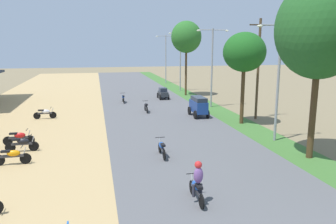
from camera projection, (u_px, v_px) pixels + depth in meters
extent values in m
cylinder|color=black|center=(26.00, 159.00, 16.72)|extent=(0.56, 0.06, 0.56)
cube|color=#333338|center=(12.00, 156.00, 16.55)|extent=(1.12, 0.12, 0.12)
ellipsoid|color=orange|center=(14.00, 153.00, 16.54)|extent=(0.64, 0.28, 0.32)
cube|color=black|center=(6.00, 151.00, 16.44)|extent=(0.44, 0.20, 0.10)
cylinder|color=#A5A8AD|center=(24.00, 154.00, 16.65)|extent=(0.26, 0.05, 0.68)
cylinder|color=black|center=(22.00, 147.00, 16.57)|extent=(0.04, 0.54, 0.04)
cylinder|color=black|center=(34.00, 146.00, 18.77)|extent=(0.56, 0.06, 0.56)
cylinder|color=black|center=(10.00, 148.00, 18.51)|extent=(0.56, 0.06, 0.56)
cube|color=#333338|center=(22.00, 144.00, 18.60)|extent=(1.12, 0.12, 0.12)
ellipsoid|color=black|center=(23.00, 141.00, 18.59)|extent=(0.64, 0.28, 0.32)
cube|color=black|center=(16.00, 140.00, 18.49)|extent=(0.44, 0.20, 0.10)
cylinder|color=#A5A8AD|center=(32.00, 142.00, 18.70)|extent=(0.26, 0.05, 0.68)
cylinder|color=black|center=(31.00, 135.00, 18.62)|extent=(0.04, 0.54, 0.04)
cylinder|color=black|center=(30.00, 140.00, 20.04)|extent=(0.56, 0.06, 0.56)
cylinder|color=black|center=(8.00, 141.00, 19.78)|extent=(0.56, 0.06, 0.56)
cube|color=#333338|center=(19.00, 138.00, 19.87)|extent=(1.12, 0.12, 0.12)
ellipsoid|color=red|center=(20.00, 135.00, 19.86)|extent=(0.64, 0.28, 0.32)
cube|color=black|center=(13.00, 134.00, 19.76)|extent=(0.44, 0.20, 0.10)
cylinder|color=#A5A8AD|center=(28.00, 136.00, 19.97)|extent=(0.26, 0.05, 0.68)
cylinder|color=black|center=(27.00, 130.00, 19.88)|extent=(0.04, 0.54, 0.04)
cylinder|color=black|center=(53.00, 115.00, 27.15)|extent=(0.56, 0.06, 0.56)
cylinder|color=black|center=(37.00, 116.00, 26.89)|extent=(0.56, 0.06, 0.56)
cube|color=#333338|center=(45.00, 113.00, 26.98)|extent=(1.12, 0.12, 0.12)
ellipsoid|color=silver|center=(46.00, 112.00, 26.97)|extent=(0.64, 0.28, 0.32)
cube|color=black|center=(41.00, 110.00, 26.87)|extent=(0.44, 0.20, 0.10)
cylinder|color=#A5A8AD|center=(52.00, 112.00, 27.08)|extent=(0.26, 0.05, 0.68)
cylinder|color=black|center=(51.00, 107.00, 27.00)|extent=(0.04, 0.54, 0.04)
cylinder|color=#4C351E|center=(313.00, 109.00, 17.21)|extent=(0.34, 0.34, 5.31)
ellipsoid|color=#225723|center=(320.00, 29.00, 16.42)|extent=(4.40, 4.40, 5.01)
cylinder|color=#4C351E|center=(243.00, 94.00, 25.06)|extent=(0.28, 0.28, 4.60)
ellipsoid|color=#1B571B|center=(244.00, 52.00, 24.45)|extent=(3.15, 3.15, 2.92)
cylinder|color=#4C351E|center=(186.00, 71.00, 39.37)|extent=(0.24, 0.24, 5.84)
ellipsoid|color=#286524|center=(186.00, 37.00, 38.59)|extent=(3.52, 3.52, 3.67)
cylinder|color=gray|center=(278.00, 83.00, 20.23)|extent=(0.16, 0.16, 7.20)
cylinder|color=gray|center=(271.00, 25.00, 19.40)|extent=(1.40, 0.08, 0.08)
ellipsoid|color=silver|center=(260.00, 26.00, 19.27)|extent=(0.36, 0.20, 0.14)
cylinder|color=gray|center=(293.00, 25.00, 19.69)|extent=(1.40, 0.08, 0.08)
ellipsoid|color=silver|center=(303.00, 27.00, 19.85)|extent=(0.36, 0.20, 0.14)
cylinder|color=gray|center=(212.00, 68.00, 31.62)|extent=(0.16, 0.16, 7.46)
cylinder|color=gray|center=(206.00, 30.00, 30.77)|extent=(1.40, 0.08, 0.08)
ellipsoid|color=silver|center=(198.00, 30.00, 30.64)|extent=(0.36, 0.20, 0.14)
cylinder|color=gray|center=(220.00, 30.00, 31.06)|extent=(1.40, 0.08, 0.08)
ellipsoid|color=silver|center=(227.00, 31.00, 31.22)|extent=(0.36, 0.20, 0.14)
cylinder|color=gray|center=(180.00, 62.00, 43.23)|extent=(0.16, 0.16, 7.61)
cylinder|color=gray|center=(175.00, 33.00, 42.36)|extent=(1.40, 0.08, 0.08)
ellipsoid|color=silver|center=(170.00, 33.00, 42.23)|extent=(0.36, 0.20, 0.14)
cylinder|color=gray|center=(186.00, 33.00, 42.66)|extent=(1.40, 0.08, 0.08)
ellipsoid|color=silver|center=(191.00, 33.00, 42.82)|extent=(0.36, 0.20, 0.14)
cylinder|color=gray|center=(166.00, 59.00, 52.08)|extent=(0.16, 0.16, 7.46)
cylinder|color=gray|center=(161.00, 36.00, 51.23)|extent=(1.40, 0.08, 0.08)
ellipsoid|color=silver|center=(157.00, 36.00, 51.10)|extent=(0.36, 0.20, 0.14)
cylinder|color=gray|center=(170.00, 36.00, 51.52)|extent=(1.40, 0.08, 0.08)
ellipsoid|color=silver|center=(175.00, 37.00, 51.68)|extent=(0.36, 0.20, 0.14)
cylinder|color=brown|center=(258.00, 70.00, 26.56)|extent=(0.20, 0.20, 8.01)
cube|color=#473323|center=(260.00, 25.00, 25.87)|extent=(1.80, 0.10, 0.10)
cube|color=navy|center=(198.00, 106.00, 27.74)|extent=(0.95, 2.40, 0.95)
cube|color=#232B38|center=(199.00, 99.00, 27.52)|extent=(0.87, 2.00, 0.35)
cylinder|color=black|center=(208.00, 114.00, 27.13)|extent=(0.12, 0.68, 0.68)
cylinder|color=black|center=(195.00, 115.00, 26.90)|extent=(0.12, 0.68, 0.68)
cylinder|color=black|center=(201.00, 110.00, 28.78)|extent=(0.12, 0.68, 0.68)
cylinder|color=black|center=(189.00, 111.00, 28.56)|extent=(0.12, 0.68, 0.68)
cube|color=#282D33|center=(163.00, 94.00, 37.00)|extent=(0.84, 1.95, 0.50)
cube|color=#232B38|center=(163.00, 90.00, 36.95)|extent=(0.77, 1.10, 0.40)
cylinder|color=black|center=(168.00, 97.00, 36.48)|extent=(0.10, 0.60, 0.60)
cylinder|color=black|center=(160.00, 97.00, 36.28)|extent=(0.10, 0.60, 0.60)
cylinder|color=black|center=(166.00, 95.00, 37.82)|extent=(0.10, 0.60, 0.60)
cylinder|color=black|center=(158.00, 95.00, 37.63)|extent=(0.10, 0.60, 0.60)
cylinder|color=black|center=(192.00, 187.00, 13.27)|extent=(0.06, 0.56, 0.56)
cylinder|color=black|center=(201.00, 201.00, 12.08)|extent=(0.06, 0.56, 0.56)
cube|color=#333338|center=(197.00, 190.00, 12.64)|extent=(0.12, 1.12, 0.12)
ellipsoid|color=#1E4CA5|center=(196.00, 185.00, 12.69)|extent=(0.28, 0.64, 0.32)
cube|color=black|center=(199.00, 186.00, 12.32)|extent=(0.20, 0.44, 0.10)
cylinder|color=#A5A8AD|center=(192.00, 182.00, 13.16)|extent=(0.05, 0.26, 0.68)
cylinder|color=black|center=(193.00, 173.00, 13.03)|extent=(0.54, 0.04, 0.04)
ellipsoid|color=#724C8C|center=(198.00, 175.00, 12.32)|extent=(0.36, 0.28, 0.64)
sphere|color=red|center=(198.00, 165.00, 12.28)|extent=(0.28, 0.28, 0.28)
cylinder|color=#2D2D38|center=(194.00, 191.00, 12.51)|extent=(0.12, 0.12, 0.48)
cylinder|color=#2D2D38|center=(201.00, 190.00, 12.57)|extent=(0.12, 0.12, 0.48)
cylinder|color=black|center=(160.00, 148.00, 18.39)|extent=(0.06, 0.56, 0.56)
cylinder|color=black|center=(164.00, 155.00, 17.20)|extent=(0.06, 0.56, 0.56)
cube|color=#333338|center=(162.00, 148.00, 17.76)|extent=(0.12, 1.12, 0.12)
ellipsoid|color=#1E4CA5|center=(162.00, 145.00, 17.81)|extent=(0.28, 0.64, 0.32)
cube|color=black|center=(163.00, 145.00, 17.44)|extent=(0.20, 0.44, 0.10)
cylinder|color=#A5A8AD|center=(160.00, 144.00, 18.28)|extent=(0.05, 0.26, 0.68)
cylinder|color=black|center=(160.00, 137.00, 18.15)|extent=(0.54, 0.04, 0.04)
cylinder|color=black|center=(145.00, 108.00, 30.36)|extent=(0.06, 0.56, 0.56)
cylinder|color=black|center=(147.00, 110.00, 29.17)|extent=(0.06, 0.56, 0.56)
cube|color=#333338|center=(146.00, 107.00, 29.73)|extent=(0.12, 1.12, 0.12)
ellipsoid|color=black|center=(146.00, 105.00, 29.78)|extent=(0.28, 0.64, 0.32)
cube|color=black|center=(146.00, 104.00, 29.41)|extent=(0.20, 0.44, 0.10)
cylinder|color=#A5A8AD|center=(145.00, 105.00, 30.25)|extent=(0.05, 0.26, 0.68)
cylinder|color=black|center=(145.00, 101.00, 30.12)|extent=(0.54, 0.04, 0.04)
cylinder|color=black|center=(123.00, 99.00, 35.27)|extent=(0.06, 0.56, 0.56)
cylinder|color=black|center=(124.00, 101.00, 34.08)|extent=(0.06, 0.56, 0.56)
cube|color=#333338|center=(123.00, 98.00, 34.64)|extent=(0.12, 1.12, 0.12)
ellipsoid|color=#1E4CA5|center=(123.00, 97.00, 34.69)|extent=(0.28, 0.64, 0.32)
cube|color=black|center=(123.00, 96.00, 34.32)|extent=(0.20, 0.44, 0.10)
cylinder|color=#A5A8AD|center=(123.00, 96.00, 35.16)|extent=(0.05, 0.26, 0.68)
cylinder|color=black|center=(123.00, 93.00, 35.03)|extent=(0.54, 0.04, 0.04)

